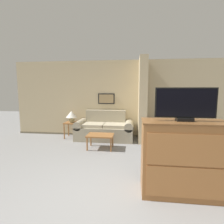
% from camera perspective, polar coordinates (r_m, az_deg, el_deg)
% --- Properties ---
extents(ground_plane, '(20.00, 20.00, 0.00)m').
position_cam_1_polar(ground_plane, '(2.64, -4.81, -30.55)').
color(ground_plane, gray).
extents(wall_back, '(7.51, 0.16, 2.60)m').
position_cam_1_polar(wall_back, '(6.04, 2.73, 4.24)').
color(wall_back, '#CCB78E').
rests_on(wall_back, ground_plane).
extents(wall_partition_pillar, '(0.24, 0.89, 2.60)m').
position_cam_1_polar(wall_partition_pillar, '(5.53, 9.95, 3.91)').
color(wall_partition_pillar, '#CCB78E').
rests_on(wall_partition_pillar, ground_plane).
extents(couch, '(1.87, 0.84, 0.93)m').
position_cam_1_polar(couch, '(5.76, -2.45, -5.59)').
color(couch, tan).
rests_on(couch, ground_plane).
extents(coffee_table, '(0.72, 0.50, 0.39)m').
position_cam_1_polar(coffee_table, '(4.85, -3.83, -7.91)').
color(coffee_table, '#996033').
rests_on(coffee_table, ground_plane).
extents(side_table, '(0.45, 0.45, 0.53)m').
position_cam_1_polar(side_table, '(6.05, -12.99, -4.07)').
color(side_table, '#996033').
rests_on(side_table, ground_plane).
extents(table_lamp, '(0.38, 0.38, 0.38)m').
position_cam_1_polar(table_lamp, '(5.99, -13.08, -0.91)').
color(table_lamp, tan).
rests_on(table_lamp, side_table).
extents(tv_dresser, '(1.25, 0.54, 1.15)m').
position_cam_1_polar(tv_dresser, '(2.96, 22.00, -13.78)').
color(tv_dresser, '#996033').
rests_on(tv_dresser, ground_plane).
extents(tv, '(0.87, 0.16, 0.50)m').
position_cam_1_polar(tv, '(2.79, 22.80, 2.32)').
color(tv, black).
rests_on(tv, tv_dresser).
extents(bed, '(1.63, 2.14, 0.54)m').
position_cam_1_polar(bed, '(5.28, 24.45, -8.10)').
color(bed, '#996033').
rests_on(bed, ground_plane).
extents(backpack, '(0.29, 0.25, 0.37)m').
position_cam_1_polar(backpack, '(5.07, 23.58, -3.37)').
color(backpack, '#471E19').
rests_on(backpack, bed).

